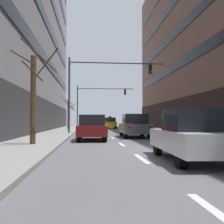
{
  "coord_description": "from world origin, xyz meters",
  "views": [
    {
      "loc": [
        -3.22,
        -11.16,
        1.23
      ],
      "look_at": [
        0.04,
        24.35,
        2.42
      ],
      "focal_mm": 40.94,
      "sensor_mm": 36.0,
      "label": 1
    }
  ],
  "objects": [
    {
      "name": "ground_plane",
      "position": [
        0.0,
        0.0,
        0.0
      ],
      "size": [
        120.0,
        120.0,
        0.0
      ],
      "primitive_type": "plane",
      "color": "slate"
    },
    {
      "name": "traffic_signal_0",
      "position": [
        -2.39,
        11.64,
        4.8
      ],
      "size": [
        8.73,
        0.35,
        6.72
      ],
      "color": "#4C4C51",
      "rests_on": "sidewalk_left"
    },
    {
      "name": "taxi_driving_3",
      "position": [
        0.14,
        28.81,
        0.84
      ],
      "size": [
        2.07,
        4.61,
        1.89
      ],
      "color": "black",
      "rests_on": "ground"
    },
    {
      "name": "traffic_signal_1",
      "position": [
        -2.3,
        28.42,
        4.65
      ],
      "size": [
        8.82,
        0.35,
        6.45
      ],
      "color": "#4C4C51",
      "rests_on": "sidewalk_left"
    },
    {
      "name": "lane_stripe_l1_s10",
      "position": [
        -1.52,
        32.0,
        0.0
      ],
      "size": [
        0.16,
        2.0,
        0.01
      ],
      "primitive_type": "cube",
      "color": "silver",
      "rests_on": "ground"
    },
    {
      "name": "lane_stripe_l1_s9",
      "position": [
        -1.52,
        27.0,
        0.0
      ],
      "size": [
        0.16,
        2.0,
        0.01
      ],
      "primitive_type": "cube",
      "color": "silver",
      "rests_on": "ground"
    },
    {
      "name": "car_driving_5",
      "position": [
        -0.06,
        -3.57,
        0.77
      ],
      "size": [
        1.91,
        4.22,
        1.56
      ],
      "color": "black",
      "rests_on": "ground"
    },
    {
      "name": "street_tree_0",
      "position": [
        -5.79,
        0.98,
        2.41
      ],
      "size": [
        2.16,
        2.3,
        4.65
      ],
      "color": "#4C3823",
      "rests_on": "sidewalk_left"
    },
    {
      "name": "lane_stripe_l1_s3",
      "position": [
        -1.52,
        -3.0,
        0.0
      ],
      "size": [
        0.16,
        2.0,
        0.01
      ],
      "primitive_type": "cube",
      "color": "silver",
      "rests_on": "ground"
    },
    {
      "name": "lane_stripe_l2_s9",
      "position": [
        1.52,
        27.0,
        0.0
      ],
      "size": [
        0.16,
        2.0,
        0.01
      ],
      "primitive_type": "cube",
      "color": "silver",
      "rests_on": "ground"
    },
    {
      "name": "sidewalk_left",
      "position": [
        -6.12,
        0.0,
        0.07
      ],
      "size": [
        3.15,
        80.0,
        0.14
      ],
      "primitive_type": "cube",
      "color": "gray",
      "rests_on": "ground"
    },
    {
      "name": "lane_stripe_l2_s6",
      "position": [
        1.52,
        12.0,
        0.0
      ],
      "size": [
        0.16,
        2.0,
        0.01
      ],
      "primitive_type": "cube",
      "color": "silver",
      "rests_on": "ground"
    },
    {
      "name": "lane_stripe_l2_s4",
      "position": [
        1.52,
        2.0,
        0.0
      ],
      "size": [
        0.16,
        2.0,
        0.01
      ],
      "primitive_type": "cube",
      "color": "silver",
      "rests_on": "ground"
    },
    {
      "name": "street_tree_1",
      "position": [
        -5.8,
        21.78,
        2.11
      ],
      "size": [
        1.83,
        1.1,
        4.2
      ],
      "color": "#4C3823",
      "rests_on": "sidewalk_left"
    },
    {
      "name": "lane_stripe_l2_s8",
      "position": [
        1.52,
        22.0,
        0.0
      ],
      "size": [
        0.16,
        2.0,
        0.01
      ],
      "primitive_type": "cube",
      "color": "silver",
      "rests_on": "ground"
    },
    {
      "name": "lane_stripe_l1_s5",
      "position": [
        -1.52,
        7.0,
        0.0
      ],
      "size": [
        0.16,
        2.0,
        0.01
      ],
      "primitive_type": "cube",
      "color": "silver",
      "rests_on": "ground"
    },
    {
      "name": "lane_stripe_l2_s7",
      "position": [
        1.52,
        17.0,
        0.0
      ],
      "size": [
        0.16,
        2.0,
        0.01
      ],
      "primitive_type": "cube",
      "color": "silver",
      "rests_on": "ground"
    },
    {
      "name": "lane_stripe_l1_s6",
      "position": [
        -1.52,
        12.0,
        0.0
      ],
      "size": [
        0.16,
        2.0,
        0.01
      ],
      "primitive_type": "cube",
      "color": "silver",
      "rests_on": "ground"
    },
    {
      "name": "lane_stripe_l1_s2",
      "position": [
        -1.52,
        -8.0,
        0.0
      ],
      "size": [
        0.16,
        2.0,
        0.01
      ],
      "primitive_type": "cube",
      "color": "silver",
      "rests_on": "ground"
    },
    {
      "name": "car_driving_4",
      "position": [
        -3.01,
        4.87,
        0.78
      ],
      "size": [
        1.82,
        4.23,
        1.58
      ],
      "color": "black",
      "rests_on": "ground"
    },
    {
      "name": "lane_stripe_l2_s10",
      "position": [
        1.52,
        32.0,
        0.0
      ],
      "size": [
        0.16,
        2.0,
        0.01
      ],
      "primitive_type": "cube",
      "color": "silver",
      "rests_on": "ground"
    },
    {
      "name": "lane_stripe_l1_s4",
      "position": [
        -1.52,
        2.0,
        0.0
      ],
      "size": [
        0.16,
        2.0,
        0.01
      ],
      "primitive_type": "cube",
      "color": "silver",
      "rests_on": "ground"
    },
    {
      "name": "lane_stripe_l1_s8",
      "position": [
        -1.52,
        22.0,
        0.0
      ],
      "size": [
        0.16,
        2.0,
        0.01
      ],
      "primitive_type": "cube",
      "color": "silver",
      "rests_on": "ground"
    },
    {
      "name": "taxi_driving_0",
      "position": [
        -2.99,
        26.41,
        0.78
      ],
      "size": [
        1.77,
        4.21,
        1.75
      ],
      "color": "black",
      "rests_on": "ground"
    },
    {
      "name": "taxi_driving_2",
      "position": [
        -2.96,
        19.71,
        0.77
      ],
      "size": [
        1.88,
        4.2,
        1.72
      ],
      "color": "black",
      "rests_on": "ground"
    },
    {
      "name": "lane_stripe_l1_s7",
      "position": [
        -1.52,
        17.0,
        0.0
      ],
      "size": [
        0.16,
        2.0,
        0.01
      ],
      "primitive_type": "cube",
      "color": "silver",
      "rests_on": "ground"
    },
    {
      "name": "car_driving_1",
      "position": [
        0.14,
        7.32,
        0.84
      ],
      "size": [
        2.01,
        4.58,
        1.7
      ],
      "color": "black",
      "rests_on": "ground"
    },
    {
      "name": "lane_stripe_l2_s5",
      "position": [
        1.52,
        7.0,
        0.0
      ],
      "size": [
        0.16,
        2.0,
        0.01
      ],
      "primitive_type": "cube",
      "color": "silver",
      "rests_on": "ground"
    }
  ]
}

